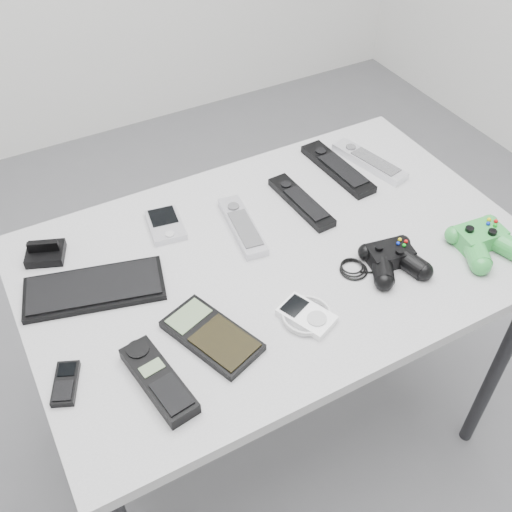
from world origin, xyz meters
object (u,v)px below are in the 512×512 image
cordless_handset (159,380)px  remote_silver_b (369,161)px  remote_black_b (337,168)px  calculator (212,335)px  desk (277,274)px  mp3_player (307,315)px  controller_green (484,239)px  remote_black_a (301,201)px  controller_black (393,258)px  pda (165,224)px  remote_silver_a (242,226)px  pda_keyboard (94,288)px  mobile_phone (66,383)px

cordless_handset → remote_silver_b: bearing=18.4°
remote_black_b → calculator: remote_black_b is taller
desk → remote_silver_b: size_ratio=5.02×
mp3_player → calculator: bearing=144.0°
remote_silver_b → controller_green: size_ratio=1.40×
desk → remote_black_a: remote_black_a is taller
desk → calculator: (-0.22, -0.14, 0.07)m
controller_black → pda: bearing=147.6°
desk → controller_black: controller_black is taller
remote_silver_a → controller_green: controller_green is taller
pda → remote_black_b: size_ratio=0.48×
remote_silver_b → calculator: 0.66m
pda_keyboard → remote_black_b: 0.66m
mobile_phone → calculator: (0.27, -0.03, 0.00)m
remote_black_b → remote_silver_b: remote_black_b is taller
pda → remote_silver_a: remote_silver_a is taller
remote_black_a → controller_green: (0.27, -0.31, 0.01)m
mobile_phone → remote_black_b: bearing=44.8°
remote_silver_a → mp3_player: bearing=-84.2°
remote_silver_a → calculator: size_ratio=1.07×
remote_black_a → controller_green: controller_green is taller
pda → controller_black: 0.50m
cordless_handset → pda_keyboard: bearing=88.2°
pda_keyboard → remote_silver_b: (0.74, 0.09, 0.00)m
remote_silver_a → mobile_phone: 0.51m
cordless_handset → mobile_phone: bearing=144.0°
desk → cordless_handset: size_ratio=5.86×
pda_keyboard → remote_silver_b: size_ratio=1.30×
remote_silver_b → mobile_phone: 0.90m
remote_black_a → remote_silver_b: (0.24, 0.06, 0.00)m
calculator → pda_keyboard: bearing=105.1°
pda_keyboard → remote_black_b: size_ratio=1.17×
pda → cordless_handset: bearing=-104.9°
pda_keyboard → calculator: size_ratio=1.47×
mp3_player → controller_black: controller_black is taller
pda → controller_green: controller_green is taller
remote_silver_b → mp3_player: remote_silver_b is taller
remote_silver_a → mobile_phone: (-0.46, -0.22, -0.00)m
cordless_handset → controller_green: 0.74m
desk → controller_black: bearing=-36.6°
desk → mp3_player: size_ratio=10.20×
calculator → controller_black: size_ratio=0.85×
cordless_handset → calculator: (0.12, 0.05, -0.00)m
mobile_phone → calculator: bearing=17.8°
desk → mp3_player: 0.20m
remote_silver_b → controller_black: controller_black is taller
remote_black_a → cordless_handset: bearing=-150.8°
desk → controller_green: 0.45m
remote_black_a → calculator: bearing=-147.3°
desk → pda: bearing=132.3°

